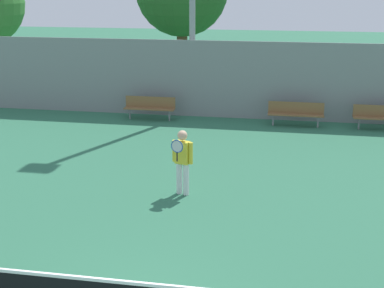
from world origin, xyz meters
The scene contains 4 objects.
tennis_player centered at (-0.04, 5.58, 0.91)m, with size 0.52×0.47×1.60m.
bench_courtside_near centered at (2.70, 12.50, 0.52)m, with size 1.95×0.40×0.84m.
bench_adjacent_court centered at (-2.62, 12.50, 0.52)m, with size 1.89×0.40×0.84m.
back_fence centered at (0.00, 13.27, 1.43)m, with size 25.75×0.06×2.86m.
Camera 1 is at (2.30, -6.24, 4.99)m, focal length 50.00 mm.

